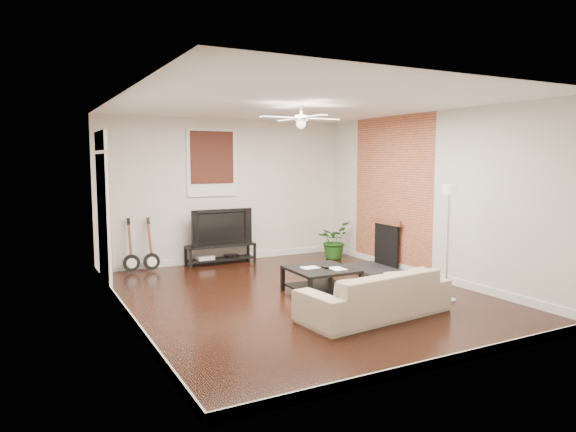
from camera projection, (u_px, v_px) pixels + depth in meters
room at (301, 202)px, 7.51m from camera, size 5.01×6.01×2.81m
brick_accent at (391, 193)px, 9.55m from camera, size 0.02×2.20×2.80m
fireplace at (378, 244)px, 9.51m from camera, size 0.80×1.10×0.92m
window_back at (212, 163)px, 9.92m from camera, size 1.00×0.06×1.30m
door_left at (104, 208)px, 8.06m from camera, size 0.08×1.00×2.50m
tv_stand at (221, 254)px, 9.99m from camera, size 1.35×0.36×0.38m
tv at (220, 226)px, 9.94m from camera, size 1.21×0.16×0.69m
coffee_table at (321, 281)px, 7.77m from camera, size 0.93×0.93×0.39m
sofa at (375, 293)px, 6.63m from camera, size 2.12×1.01×0.60m
floor_lamp at (448, 243)px, 7.28m from camera, size 0.30×0.30×1.67m
potted_plant at (334, 240)px, 10.51m from camera, size 0.89×0.87×0.75m
guitar_left at (131, 246)px, 9.14m from camera, size 0.30×0.21×0.98m
guitar_right at (151, 244)px, 9.28m from camera, size 0.32×0.24×0.98m
ceiling_fan at (301, 118)px, 7.38m from camera, size 1.24×1.24×0.32m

